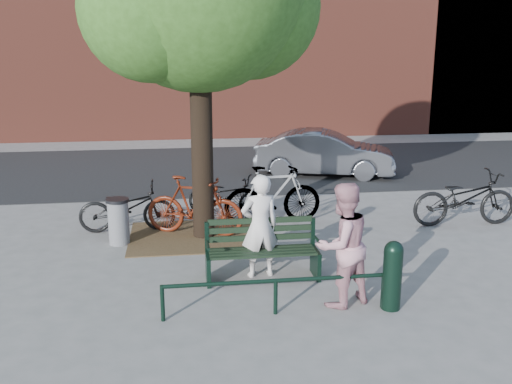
{
  "coord_description": "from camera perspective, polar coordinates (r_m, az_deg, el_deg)",
  "views": [
    {
      "loc": [
        -1.22,
        -8.16,
        3.5
      ],
      "look_at": [
        0.04,
        1.0,
        1.14
      ],
      "focal_mm": 40.0,
      "sensor_mm": 36.0,
      "label": 1
    }
  ],
  "objects": [
    {
      "name": "park_bench",
      "position": [
        8.86,
        0.58,
        -5.64
      ],
      "size": [
        1.74,
        0.54,
        0.97
      ],
      "color": "black",
      "rests_on": "ground"
    },
    {
      "name": "bicycle_c",
      "position": [
        12.04,
        -2.97,
        -0.39
      ],
      "size": [
        1.81,
        1.22,
        0.9
      ],
      "primitive_type": "imported",
      "rotation": [
        0.0,
        0.0,
        1.17
      ],
      "color": "black",
      "rests_on": "ground"
    },
    {
      "name": "bollard",
      "position": [
        8.03,
        13.48,
        -7.87
      ],
      "size": [
        0.26,
        0.26,
        0.98
      ],
      "color": "black",
      "rests_on": "ground"
    },
    {
      "name": "road",
      "position": [
        17.06,
        -3.54,
        2.48
      ],
      "size": [
        40.0,
        7.0,
        0.01
      ],
      "primitive_type": "cube",
      "color": "black",
      "rests_on": "ground"
    },
    {
      "name": "bicycle_a",
      "position": [
        11.32,
        -12.76,
        -1.51
      ],
      "size": [
        1.85,
        0.66,
        0.97
      ],
      "primitive_type": "imported",
      "rotation": [
        0.0,
        0.0,
        1.58
      ],
      "color": "black",
      "rests_on": "ground"
    },
    {
      "name": "bicycle_e",
      "position": [
        12.16,
        20.13,
        -0.6
      ],
      "size": [
        2.13,
        0.79,
        1.11
      ],
      "primitive_type": "imported",
      "rotation": [
        0.0,
        0.0,
        1.54
      ],
      "color": "black",
      "rests_on": "ground"
    },
    {
      "name": "person_left",
      "position": [
        8.81,
        0.38,
        -3.41
      ],
      "size": [
        0.65,
        0.48,
        1.64
      ],
      "primitive_type": "imported",
      "rotation": [
        0.0,
        0.0,
        3.29
      ],
      "color": "silver",
      "rests_on": "ground"
    },
    {
      "name": "person_right",
      "position": [
        7.91,
        8.61,
        -5.26
      ],
      "size": [
        1.04,
        0.95,
        1.75
      ],
      "primitive_type": "imported",
      "rotation": [
        0.0,
        0.0,
        3.56
      ],
      "color": "#C58792",
      "rests_on": "ground"
    },
    {
      "name": "ground",
      "position": [
        8.96,
        0.65,
        -8.69
      ],
      "size": [
        90.0,
        90.0,
        0.0
      ],
      "primitive_type": "plane",
      "color": "gray",
      "rests_on": "ground"
    },
    {
      "name": "dirt_pit",
      "position": [
        10.93,
        -6.26,
        -4.4
      ],
      "size": [
        2.4,
        2.0,
        0.02
      ],
      "primitive_type": "cube",
      "color": "brown",
      "rests_on": "ground"
    },
    {
      "name": "litter_bin",
      "position": [
        10.66,
        -13.58,
        -2.84
      ],
      "size": [
        0.41,
        0.41,
        0.85
      ],
      "color": "gray",
      "rests_on": "ground"
    },
    {
      "name": "bicycle_b",
      "position": [
        10.89,
        -6.17,
        -1.38
      ],
      "size": [
        1.97,
        1.16,
        1.15
      ],
      "primitive_type": "imported",
      "rotation": [
        0.0,
        0.0,
        1.22
      ],
      "color": "#50190B",
      "rests_on": "ground"
    },
    {
      "name": "parked_car",
      "position": [
        15.99,
        6.86,
        3.87
      ],
      "size": [
        4.05,
        2.4,
        1.26
      ],
      "primitive_type": "imported",
      "rotation": [
        0.0,
        0.0,
        1.27
      ],
      "color": "slate",
      "rests_on": "ground"
    },
    {
      "name": "guard_railing",
      "position": [
        7.71,
        1.98,
        -9.38
      ],
      "size": [
        3.06,
        0.06,
        0.51
      ],
      "color": "black",
      "rests_on": "ground"
    },
    {
      "name": "bicycle_d",
      "position": [
        11.51,
        1.71,
        -0.28
      ],
      "size": [
        2.04,
        0.74,
        1.2
      ],
      "primitive_type": "imported",
      "rotation": [
        0.0,
        0.0,
        1.66
      ],
      "color": "gray",
      "rests_on": "ground"
    }
  ]
}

